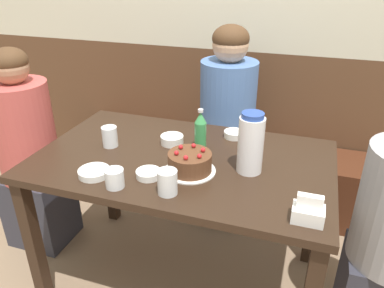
% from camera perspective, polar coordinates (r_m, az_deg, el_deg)
% --- Properties ---
extents(ground_plane, '(12.00, 12.00, 0.00)m').
position_cam_1_polar(ground_plane, '(2.19, -1.21, -19.61)').
color(ground_plane, '#846B51').
extents(back_wall, '(4.80, 0.04, 2.50)m').
position_cam_1_polar(back_wall, '(2.56, 6.87, 18.82)').
color(back_wall, brown).
rests_on(back_wall, ground_plane).
extents(bench_seat, '(2.17, 0.38, 0.43)m').
position_cam_1_polar(bench_seat, '(2.69, 4.70, -4.15)').
color(bench_seat, '#472314').
rests_on(bench_seat, ground_plane).
extents(dining_table, '(1.36, 0.82, 0.75)m').
position_cam_1_polar(dining_table, '(1.78, -1.40, -4.76)').
color(dining_table, black).
rests_on(dining_table, ground_plane).
extents(birthday_cake, '(0.22, 0.22, 0.11)m').
position_cam_1_polar(birthday_cake, '(1.60, -0.33, -2.84)').
color(birthday_cake, white).
rests_on(birthday_cake, dining_table).
extents(water_pitcher, '(0.11, 0.11, 0.27)m').
position_cam_1_polar(water_pitcher, '(1.58, 8.95, 0.08)').
color(water_pitcher, white).
rests_on(water_pitcher, dining_table).
extents(soju_bottle, '(0.06, 0.06, 0.21)m').
position_cam_1_polar(soju_bottle, '(1.77, 1.29, 2.04)').
color(soju_bottle, '#388E4C').
rests_on(soju_bottle, dining_table).
extents(napkin_holder, '(0.11, 0.08, 0.11)m').
position_cam_1_polar(napkin_holder, '(1.38, 17.30, -9.82)').
color(napkin_holder, white).
rests_on(napkin_holder, dining_table).
extents(bowl_soup_white, '(0.13, 0.13, 0.03)m').
position_cam_1_polar(bowl_soup_white, '(1.64, -14.69, -4.20)').
color(bowl_soup_white, white).
rests_on(bowl_soup_white, dining_table).
extents(bowl_rice_small, '(0.11, 0.11, 0.03)m').
position_cam_1_polar(bowl_rice_small, '(1.59, -6.65, -4.53)').
color(bowl_rice_small, white).
rests_on(bowl_rice_small, dining_table).
extents(bowl_side_dish, '(0.11, 0.11, 0.03)m').
position_cam_1_polar(bowl_side_dish, '(1.94, 6.43, 1.51)').
color(bowl_side_dish, white).
rests_on(bowl_side_dish, dining_table).
extents(bowl_sauce_shallow, '(0.11, 0.11, 0.04)m').
position_cam_1_polar(bowl_sauce_shallow, '(1.86, -3.06, 0.67)').
color(bowl_sauce_shallow, white).
rests_on(bowl_sauce_shallow, dining_table).
extents(glass_water_tall, '(0.07, 0.07, 0.10)m').
position_cam_1_polar(glass_water_tall, '(1.86, -12.43, 1.10)').
color(glass_water_tall, silver).
rests_on(glass_water_tall, dining_table).
extents(glass_tumbler_short, '(0.08, 0.08, 0.10)m').
position_cam_1_polar(glass_tumbler_short, '(1.46, -3.76, -5.81)').
color(glass_tumbler_short, silver).
rests_on(glass_tumbler_short, dining_table).
extents(glass_shot_small, '(0.08, 0.08, 0.08)m').
position_cam_1_polar(glass_shot_small, '(1.53, -11.71, -5.13)').
color(glass_shot_small, silver).
rests_on(glass_shot_small, dining_table).
extents(person_teal_shirt, '(0.34, 0.34, 1.26)m').
position_cam_1_polar(person_teal_shirt, '(2.36, 5.31, 2.17)').
color(person_teal_shirt, '#33333D').
rests_on(person_teal_shirt, ground_plane).
extents(person_grey_tee, '(0.34, 0.32, 1.19)m').
position_cam_1_polar(person_grey_tee, '(2.32, -23.44, -2.00)').
color(person_grey_tee, '#33333D').
rests_on(person_grey_tee, ground_plane).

